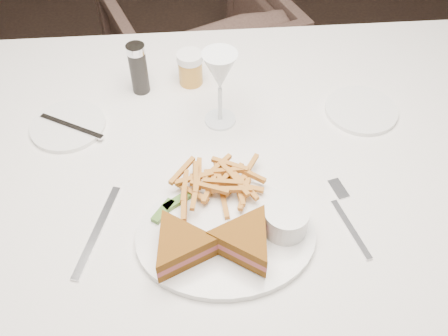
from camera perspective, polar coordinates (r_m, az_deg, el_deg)
ground at (r=1.80m, az=1.14°, el=-8.16°), size 5.00×5.00×0.00m
table at (r=1.31m, az=-0.29°, el=-10.78°), size 1.50×1.04×0.75m
chair_far at (r=2.04m, az=-2.94°, el=13.03°), size 0.76×0.74×0.64m
table_setting at (r=0.94m, az=-0.75°, el=-1.13°), size 0.80×0.65×0.18m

